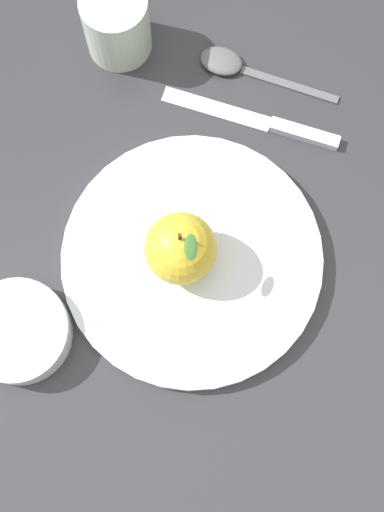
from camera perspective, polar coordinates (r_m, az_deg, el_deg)
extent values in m
plane|color=#2D2D33|center=(0.72, 0.68, 0.95)|extent=(2.40, 2.40, 0.00)
cylinder|color=silver|center=(0.71, 0.00, -0.23)|extent=(0.27, 0.27, 0.02)
torus|color=silver|center=(0.70, 0.00, -0.14)|extent=(0.27, 0.27, 0.01)
sphere|color=gold|center=(0.66, -0.69, 0.34)|extent=(0.07, 0.07, 0.07)
cylinder|color=#4C3319|center=(0.63, -0.73, 1.28)|extent=(0.00, 0.00, 0.02)
ellipsoid|color=#386628|center=(0.62, -0.10, 0.74)|extent=(0.03, 0.02, 0.01)
cylinder|color=white|center=(0.71, -14.15, -6.09)|extent=(0.10, 0.10, 0.03)
torus|color=white|center=(0.70, -14.40, -5.94)|extent=(0.10, 0.10, 0.01)
cylinder|color=#BBBBBD|center=(0.70, -14.36, -5.96)|extent=(0.08, 0.08, 0.01)
cylinder|color=#B2C6B2|center=(0.79, -6.25, 18.51)|extent=(0.07, 0.07, 0.08)
torus|color=#B2C6B2|center=(0.76, -6.56, 20.00)|extent=(0.07, 0.07, 0.01)
cylinder|color=gray|center=(0.76, -6.55, 19.96)|extent=(0.06, 0.06, 0.01)
cube|color=silver|center=(0.78, 2.04, 12.07)|extent=(0.12, 0.07, 0.00)
cube|color=silver|center=(0.77, 9.27, 9.96)|extent=(0.07, 0.05, 0.01)
ellipsoid|color=#59595E|center=(0.80, 2.44, 15.81)|extent=(0.06, 0.05, 0.01)
cube|color=#59595E|center=(0.80, 8.08, 13.86)|extent=(0.10, 0.06, 0.01)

